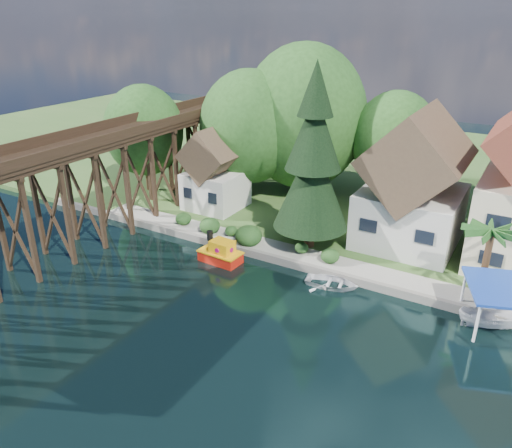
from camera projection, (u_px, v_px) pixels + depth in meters
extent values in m
plane|color=black|center=(229.00, 317.00, 31.99)|extent=(140.00, 140.00, 0.00)
cube|color=#2F5321|center=(388.00, 174.00, 58.75)|extent=(140.00, 52.00, 0.50)
cube|color=slate|center=(335.00, 275.00, 36.32)|extent=(60.00, 0.40, 0.62)
cube|color=gray|center=(368.00, 272.00, 36.33)|extent=(50.00, 2.60, 0.06)
cube|color=black|center=(14.00, 226.00, 35.31)|extent=(4.00, 0.36, 8.00)
cube|color=black|center=(52.00, 212.00, 37.84)|extent=(4.00, 0.36, 8.00)
cube|color=black|center=(85.00, 199.00, 40.37)|extent=(4.00, 0.36, 8.00)
cube|color=black|center=(114.00, 188.00, 42.90)|extent=(4.00, 0.36, 8.00)
cube|color=black|center=(139.00, 178.00, 45.42)|extent=(4.00, 0.36, 8.00)
cube|color=black|center=(162.00, 169.00, 47.95)|extent=(4.00, 0.36, 8.00)
cube|color=black|center=(183.00, 161.00, 50.48)|extent=(4.00, 0.36, 8.00)
cube|color=black|center=(202.00, 153.00, 53.01)|extent=(4.00, 0.36, 8.00)
cube|color=black|center=(219.00, 147.00, 55.54)|extent=(4.00, 0.36, 8.00)
cube|color=black|center=(234.00, 141.00, 58.06)|extent=(4.00, 0.36, 8.00)
cube|color=black|center=(89.00, 140.00, 41.78)|extent=(0.35, 44.00, 0.35)
cube|color=black|center=(120.00, 145.00, 40.15)|extent=(0.35, 44.00, 0.35)
cube|color=black|center=(104.00, 139.00, 40.84)|extent=(4.00, 44.00, 0.30)
cube|color=black|center=(86.00, 129.00, 41.55)|extent=(0.12, 44.00, 0.80)
cube|color=black|center=(121.00, 135.00, 39.69)|extent=(0.12, 44.00, 0.80)
cube|color=silver|center=(410.00, 216.00, 40.28)|extent=(7.50, 8.00, 4.50)
cube|color=#4E3929|center=(417.00, 157.00, 38.30)|extent=(7.64, 8.64, 7.64)
cube|color=black|center=(368.00, 226.00, 37.97)|extent=(1.35, 0.08, 1.00)
cube|color=black|center=(424.00, 237.00, 36.02)|extent=(1.35, 0.08, 1.00)
cube|color=black|center=(496.00, 236.00, 33.67)|extent=(1.53, 0.08, 1.00)
cube|color=silver|center=(216.00, 189.00, 47.67)|extent=(5.00, 5.00, 3.50)
cube|color=#4E3929|center=(215.00, 153.00, 46.25)|extent=(5.09, 5.40, 5.09)
cube|color=black|center=(188.00, 193.00, 46.24)|extent=(0.90, 0.08, 1.00)
cube|color=black|center=(212.00, 198.00, 44.94)|extent=(0.90, 0.08, 1.00)
cylinder|color=#382314|center=(249.00, 174.00, 50.56)|extent=(0.50, 0.50, 4.50)
ellipsoid|color=#21491A|center=(249.00, 127.00, 48.66)|extent=(4.40, 4.40, 5.06)
cylinder|color=#382314|center=(302.00, 167.00, 51.77)|extent=(0.50, 0.50, 4.95)
ellipsoid|color=#21491A|center=(304.00, 117.00, 49.68)|extent=(5.00, 5.00, 5.75)
cylinder|color=#382314|center=(390.00, 183.00, 48.55)|extent=(0.50, 0.50, 4.05)
ellipsoid|color=#21491A|center=(395.00, 140.00, 46.84)|extent=(4.00, 4.00, 4.60)
cylinder|color=#382314|center=(148.00, 171.00, 52.14)|extent=(0.50, 0.50, 4.05)
ellipsoid|color=#21491A|center=(144.00, 131.00, 50.43)|extent=(4.00, 4.00, 4.60)
ellipsoid|color=#193D16|center=(210.00, 224.00, 42.48)|extent=(1.98, 1.98, 1.53)
ellipsoid|color=#193D16|center=(231.00, 230.00, 41.85)|extent=(1.54, 1.54, 1.19)
ellipsoid|color=#193D16|center=(248.00, 234.00, 40.42)|extent=(2.20, 2.20, 1.70)
ellipsoid|color=#193D16|center=(183.00, 218.00, 44.06)|extent=(1.76, 1.76, 1.36)
ellipsoid|color=#193D16|center=(302.00, 247.00, 38.90)|extent=(1.54, 1.54, 1.19)
ellipsoid|color=#193D16|center=(330.00, 255.00, 37.47)|extent=(1.76, 1.76, 1.36)
cylinder|color=#382314|center=(310.00, 231.00, 39.87)|extent=(0.80, 0.80, 2.68)
cone|color=black|center=(312.00, 183.00, 38.27)|extent=(5.89, 5.89, 7.13)
cone|color=black|center=(314.00, 131.00, 36.67)|extent=(4.28, 4.28, 5.80)
cone|color=black|center=(316.00, 88.00, 35.43)|extent=(2.68, 2.68, 4.01)
cylinder|color=#382314|center=(485.00, 265.00, 32.67)|extent=(0.44, 0.44, 4.42)
ellipsoid|color=#1A4818|center=(492.00, 232.00, 31.71)|extent=(4.64, 4.64, 1.00)
cube|color=red|center=(220.00, 257.00, 38.82)|extent=(3.31, 1.90, 0.86)
cube|color=#FEAE0D|center=(220.00, 252.00, 38.64)|extent=(3.42, 2.01, 0.11)
cube|color=#FEAE0D|center=(222.00, 247.00, 38.35)|extent=(1.79, 1.38, 1.07)
cylinder|color=black|center=(210.00, 236.00, 38.67)|extent=(0.47, 0.47, 0.75)
cylinder|color=#A60C62|center=(217.00, 251.00, 37.84)|extent=(0.39, 0.11, 0.39)
cylinder|color=#A60C62|center=(228.00, 244.00, 38.85)|extent=(0.39, 0.11, 0.39)
cylinder|color=#A60C62|center=(231.00, 250.00, 37.91)|extent=(0.11, 0.39, 0.39)
imported|color=silver|center=(332.00, 282.00, 35.33)|extent=(4.20, 3.32, 0.78)
imported|color=silver|center=(490.00, 318.00, 30.59)|extent=(4.00, 2.59, 1.45)
cube|color=#193EA5|center=(497.00, 288.00, 29.72)|extent=(4.57, 5.44, 0.17)
cylinder|color=white|center=(507.00, 291.00, 31.85)|extent=(0.17, 0.17, 2.61)
cylinder|color=white|center=(477.00, 323.00, 28.64)|extent=(0.17, 0.17, 2.61)
cylinder|color=white|center=(464.00, 287.00, 32.30)|extent=(0.17, 0.17, 2.61)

